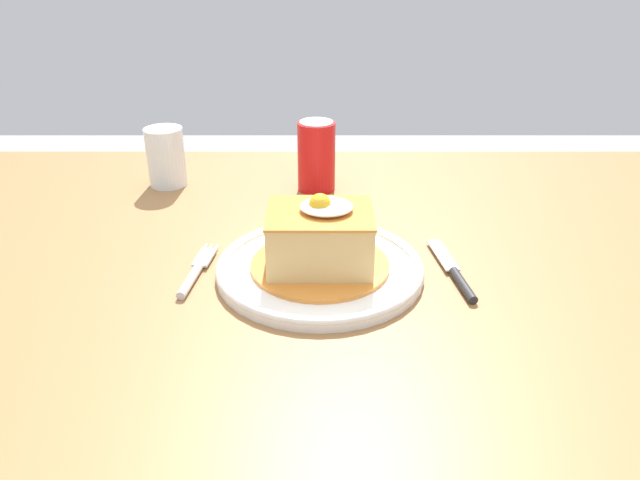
% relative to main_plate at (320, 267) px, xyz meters
% --- Properties ---
extents(dining_table, '(1.42, 0.88, 0.76)m').
position_rel_main_plate_xyz_m(dining_table, '(-0.00, 0.07, -0.11)').
color(dining_table, olive).
rests_on(dining_table, ground_plane).
extents(main_plate, '(0.28, 0.28, 0.02)m').
position_rel_main_plate_xyz_m(main_plate, '(0.00, 0.00, 0.00)').
color(main_plate, white).
rests_on(main_plate, dining_table).
extents(sandwich_meal, '(0.19, 0.19, 0.11)m').
position_rel_main_plate_xyz_m(sandwich_meal, '(0.00, 0.00, 0.04)').
color(sandwich_meal, orange).
rests_on(sandwich_meal, main_plate).
extents(fork, '(0.03, 0.14, 0.01)m').
position_rel_main_plate_xyz_m(fork, '(-0.17, -0.01, -0.00)').
color(fork, silver).
rests_on(fork, dining_table).
extents(knife, '(0.04, 0.17, 0.01)m').
position_rel_main_plate_xyz_m(knife, '(0.18, -0.02, -0.00)').
color(knife, '#262628').
rests_on(knife, dining_table).
extents(soda_can, '(0.07, 0.07, 0.12)m').
position_rel_main_plate_xyz_m(soda_can, '(-0.01, 0.30, 0.05)').
color(soda_can, red).
rests_on(soda_can, dining_table).
extents(drinking_glass, '(0.07, 0.07, 0.10)m').
position_rel_main_plate_xyz_m(drinking_glass, '(-0.28, 0.32, 0.04)').
color(drinking_glass, '#3F2314').
rests_on(drinking_glass, dining_table).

